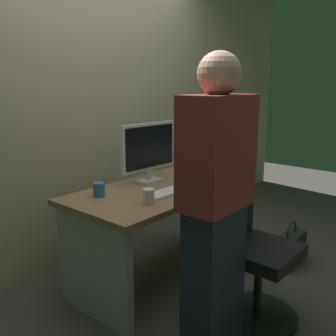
# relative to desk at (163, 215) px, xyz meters

# --- Properties ---
(ground_plane) EXTENTS (9.00, 9.00, 0.00)m
(ground_plane) POSITION_rel_desk_xyz_m (0.00, 0.00, -0.51)
(ground_plane) COLOR #4C4742
(wall_back) EXTENTS (6.40, 0.10, 3.00)m
(wall_back) POSITION_rel_desk_xyz_m (0.00, 0.80, 0.99)
(wall_back) COLOR tan
(wall_back) RESTS_ON ground
(desk) EXTENTS (1.46, 0.75, 0.73)m
(desk) POSITION_rel_desk_xyz_m (0.00, 0.00, 0.00)
(desk) COLOR #93704C
(desk) RESTS_ON ground
(office_chair) EXTENTS (0.52, 0.52, 0.94)m
(office_chair) POSITION_rel_desk_xyz_m (0.00, -0.74, -0.08)
(office_chair) COLOR black
(office_chair) RESTS_ON ground
(person_at_desk) EXTENTS (0.40, 0.24, 1.64)m
(person_at_desk) POSITION_rel_desk_xyz_m (-0.43, -0.74, 0.33)
(person_at_desk) COLOR #262838
(person_at_desk) RESTS_ON ground
(monitor) EXTENTS (0.54, 0.15, 0.46)m
(monitor) POSITION_rel_desk_xyz_m (0.05, 0.18, 0.48)
(monitor) COLOR silver
(monitor) RESTS_ON desk
(keyboard) EXTENTS (0.43, 0.13, 0.02)m
(keyboard) POSITION_rel_desk_xyz_m (-0.07, -0.14, 0.24)
(keyboard) COLOR white
(keyboard) RESTS_ON desk
(mouse) EXTENTS (0.06, 0.10, 0.03)m
(mouse) POSITION_rel_desk_xyz_m (0.26, -0.12, 0.24)
(mouse) COLOR black
(mouse) RESTS_ON desk
(cup_near_keyboard) EXTENTS (0.07, 0.07, 0.10)m
(cup_near_keyboard) POSITION_rel_desk_xyz_m (-0.36, -0.19, 0.27)
(cup_near_keyboard) COLOR silver
(cup_near_keyboard) RESTS_ON desk
(cup_by_monitor) EXTENTS (0.08, 0.08, 0.10)m
(cup_by_monitor) POSITION_rel_desk_xyz_m (-0.46, 0.17, 0.27)
(cup_by_monitor) COLOR #3372B2
(cup_by_monitor) RESTS_ON desk
(book_stack) EXTENTS (0.22, 0.16, 0.10)m
(book_stack) POSITION_rel_desk_xyz_m (0.48, 0.11, 0.28)
(book_stack) COLOR #338C59
(book_stack) RESTS_ON desk
(handbag) EXTENTS (0.34, 0.14, 0.38)m
(handbag) POSITION_rel_desk_xyz_m (0.85, -0.66, -0.37)
(handbag) COLOR #262628
(handbag) RESTS_ON ground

